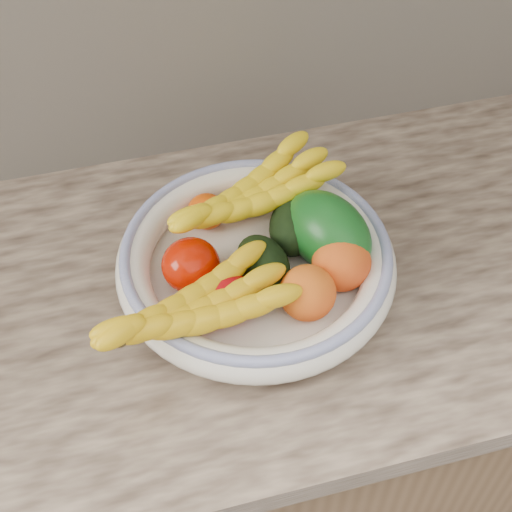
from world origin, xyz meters
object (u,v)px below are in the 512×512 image
at_px(green_mango, 328,232).
at_px(banana_bunch_back, 252,199).
at_px(banana_bunch_front, 195,313).
at_px(fruit_bowl, 256,261).

relative_size(green_mango, banana_bunch_back, 0.51).
distance_m(green_mango, banana_bunch_back, 0.12).
distance_m(banana_bunch_back, banana_bunch_front, 0.21).
bearing_deg(fruit_bowl, banana_bunch_back, 78.63).
xyz_separation_m(fruit_bowl, green_mango, (0.10, 0.00, 0.03)).
distance_m(fruit_bowl, banana_bunch_back, 0.09).
bearing_deg(fruit_bowl, banana_bunch_front, -138.83).
height_order(green_mango, banana_bunch_back, green_mango).
distance_m(fruit_bowl, green_mango, 0.11).
xyz_separation_m(green_mango, banana_bunch_back, (-0.09, 0.08, 0.01)).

